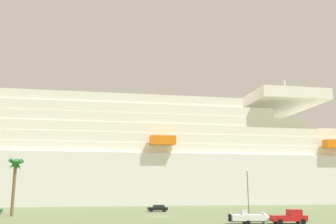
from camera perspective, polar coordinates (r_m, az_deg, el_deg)
The scene contains 7 objects.
ground_plane at distance 106.74m, azimuth -4.57°, elevation -14.30°, with size 600.00×600.00×0.00m, color #66754C.
cruise_ship at distance 135.88m, azimuth -13.25°, elevation -6.98°, with size 305.66×50.68×56.46m.
pickup_truck at distance 64.97m, azimuth 17.94°, elevation -14.84°, with size 5.81×2.84×2.20m.
small_boat_on_trailer at distance 62.79m, azimuth 12.60°, elevation -15.32°, with size 7.48×2.84×2.15m.
palm_tree at distance 83.39m, azimuth -22.09°, elevation -8.09°, with size 3.27×3.26×11.47m.
street_lamp at distance 83.91m, azimuth 11.96°, elevation -10.84°, with size 0.56×0.56×9.37m.
parked_car_black_coupe at distance 91.66m, azimuth -1.55°, elevation -14.31°, with size 4.80×2.36×1.58m.
Camera 1 is at (-16.51, -75.31, 5.67)m, focal length 40.33 mm.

